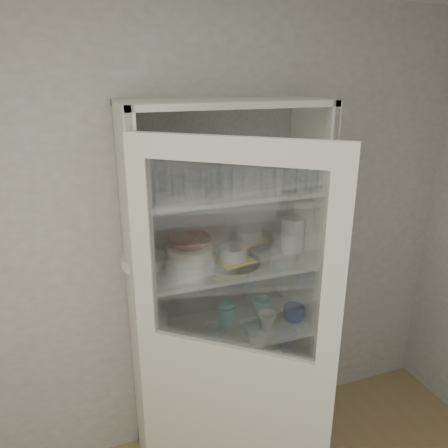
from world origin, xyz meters
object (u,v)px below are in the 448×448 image
object	(u,v)px
mug_teal	(262,307)
goblet_1	(199,170)
terracotta_bowl	(190,242)
mug_white	(267,321)
plate_stack_front	(190,266)
goblet_3	(255,166)
teal_jar	(226,313)
tin_box	(231,378)
white_canister	(158,325)
plate_stack_back	(144,261)
cream_bowl	(190,253)
measuring_cups	(214,331)
goblet_2	(217,169)
mug_blue	(294,313)
goblet_0	(160,174)
cupboard_door	(231,388)
yellow_trivet	(233,259)
pantry_cabinet	(220,309)
white_ramekin	(233,252)
grey_bowl_stack	(292,235)
cream_dish	(196,391)
glass_platter	(233,262)

from	to	relation	value
mug_teal	goblet_1	bearing A→B (deg)	-166.17
terracotta_bowl	mug_white	bearing A→B (deg)	-4.43
terracotta_bowl	plate_stack_front	bearing A→B (deg)	0.00
goblet_3	teal_jar	distance (m)	0.85
tin_box	white_canister	bearing A→B (deg)	175.82
plate_stack_back	mug_white	distance (m)	0.76
cream_bowl	measuring_cups	world-z (taller)	cream_bowl
goblet_1	measuring_cups	size ratio (longest dim) A/B	1.81
plate_stack_front	goblet_2	bearing A→B (deg)	40.53
goblet_2	mug_blue	bearing A→B (deg)	-25.40
goblet_1	teal_jar	size ratio (longest dim) A/B	1.67
mug_blue	tin_box	distance (m)	0.56
white_canister	plate_stack_back	bearing A→B (deg)	131.78
goblet_0	tin_box	bearing A→B (deg)	-12.03
plate_stack_back	terracotta_bowl	bearing A→B (deg)	-37.05
cupboard_door	yellow_trivet	distance (m)	0.66
pantry_cabinet	white_ramekin	xyz separation A→B (m)	(0.04, -0.09, 0.38)
mug_white	cupboard_door	bearing A→B (deg)	-146.10
grey_bowl_stack	cream_dish	size ratio (longest dim) A/B	0.80
cream_bowl	mug_white	size ratio (longest dim) A/B	2.18
mug_teal	measuring_cups	size ratio (longest dim) A/B	1.16
cupboard_door	plate_stack_front	bearing A→B (deg)	135.81
glass_platter	goblet_2	bearing A→B (deg)	105.87
grey_bowl_stack	cream_dish	bearing A→B (deg)	-175.79
plate_stack_back	white_ramekin	world-z (taller)	white_ramekin
grey_bowl_stack	mug_white	world-z (taller)	grey_bowl_stack
teal_jar	cream_dish	bearing A→B (deg)	-158.26
mug_white	teal_jar	world-z (taller)	teal_jar
goblet_2	terracotta_bowl	size ratio (longest dim) A/B	0.78
goblet_3	plate_stack_front	xyz separation A→B (m)	(-0.41, -0.15, -0.46)
plate_stack_front	mug_white	size ratio (longest dim) A/B	2.43
goblet_3	cream_bowl	world-z (taller)	goblet_3
goblet_3	cream_bowl	xyz separation A→B (m)	(-0.41, -0.15, -0.39)
pantry_cabinet	cream_dish	bearing A→B (deg)	-151.29
mug_white	tin_box	bearing A→B (deg)	133.96
goblet_3	mug_blue	world-z (taller)	goblet_3
cupboard_door	terracotta_bowl	size ratio (longest dim) A/B	9.59
white_ramekin	yellow_trivet	bearing A→B (deg)	0.00
grey_bowl_stack	cream_dish	distance (m)	1.05
plate_stack_back	mug_blue	distance (m)	0.91
plate_stack_front	tin_box	bearing A→B (deg)	16.95
goblet_3	plate_stack_back	xyz separation A→B (m)	(-0.61, 0.01, -0.46)
cupboard_door	white_ramekin	bearing A→B (deg)	106.99
cream_dish	white_ramekin	bearing A→B (deg)	1.90
mug_teal	teal_jar	distance (m)	0.22
teal_jar	tin_box	distance (m)	0.43
goblet_1	terracotta_bowl	xyz separation A→B (m)	(-0.10, -0.14, -0.33)
pantry_cabinet	goblet_1	size ratio (longest dim) A/B	11.54
plate_stack_back	yellow_trivet	world-z (taller)	plate_stack_back
white_canister	goblet_0	bearing A→B (deg)	34.99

